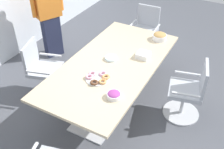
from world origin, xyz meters
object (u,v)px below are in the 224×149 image
office_chair_2 (43,72)px  donut_platter (98,78)px  conference_table (112,70)px  person_standing_1 (49,13)px  snack_bowl_cookies (160,36)px  snack_bowl_candy_mix (114,95)px  office_chair_0 (189,94)px  plate_stack (111,58)px  office_chair_1 (145,33)px  napkin_pile (143,55)px

office_chair_2 → donut_platter: bearing=66.7°
conference_table → person_standing_1: size_ratio=1.41×
snack_bowl_cookies → conference_table: bearing=160.3°
snack_bowl_cookies → snack_bowl_candy_mix: (-1.60, -0.02, -0.02)m
office_chair_0 → snack_bowl_cookies: (0.68, 0.74, 0.40)m
conference_table → plate_stack: size_ratio=13.22×
office_chair_1 → donut_platter: size_ratio=2.79×
person_standing_1 → napkin_pile: 2.06m
conference_table → office_chair_1: size_ratio=2.64×
napkin_pile → snack_bowl_candy_mix: bearing=-177.6°
snack_bowl_cookies → donut_platter: (-1.39, 0.34, -0.04)m
office_chair_0 → napkin_pile: 0.85m
office_chair_1 → plate_stack: 1.64m
plate_stack → donut_platter: bearing=-171.4°
person_standing_1 → snack_bowl_candy_mix: bearing=83.2°
office_chair_0 → donut_platter: size_ratio=2.79×
office_chair_0 → office_chair_1: same height
plate_stack → snack_bowl_candy_mix: bearing=-148.8°
office_chair_1 → person_standing_1: 1.87m
office_chair_1 → office_chair_0: bearing=129.5°
office_chair_2 → snack_bowl_cookies: 1.96m
plate_stack → napkin_pile: size_ratio=1.00×
donut_platter → office_chair_2: bearing=84.0°
person_standing_1 → napkin_pile: size_ratio=9.39×
snack_bowl_cookies → donut_platter: size_ratio=0.71×
office_chair_1 → office_chair_2: (-1.98, 0.90, 0.00)m
person_standing_1 → plate_stack: size_ratio=9.36×
office_chair_0 → person_standing_1: (0.41, 2.79, 0.48)m
person_standing_1 → plate_stack: person_standing_1 is taller
snack_bowl_candy_mix → donut_platter: 0.42m
snack_bowl_candy_mix → donut_platter: bearing=59.2°
donut_platter → office_chair_1: bearing=5.3°
office_chair_0 → plate_stack: bearing=86.6°
snack_bowl_cookies → napkin_pile: snack_bowl_cookies is taller
snack_bowl_cookies → office_chair_0: bearing=-132.6°
office_chair_0 → office_chair_1: size_ratio=1.00×
office_chair_1 → plate_stack: office_chair_1 is taller
plate_stack → office_chair_2: bearing=110.7°
snack_bowl_cookies → napkin_pile: size_ratio=1.29×
office_chair_2 → person_standing_1: size_ratio=0.54×
plate_stack → napkin_pile: bearing=-55.5°
conference_table → office_chair_2: office_chair_2 is taller
conference_table → snack_bowl_cookies: bearing=-19.7°
snack_bowl_cookies → plate_stack: snack_bowl_cookies is taller
conference_table → office_chair_2: bearing=105.3°
office_chair_2 → office_chair_0: bearing=87.9°
conference_table → person_standing_1: bearing=67.6°
office_chair_0 → donut_platter: (-0.71, 1.08, 0.36)m
snack_bowl_candy_mix → napkin_pile: snack_bowl_candy_mix is taller
office_chair_2 → snack_bowl_cookies: size_ratio=3.92×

